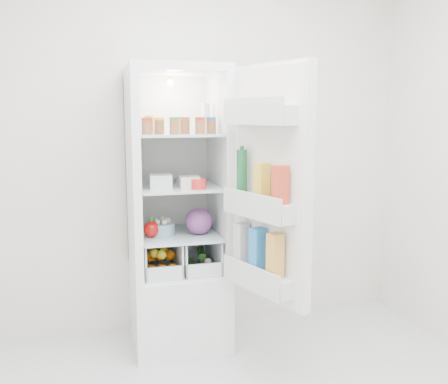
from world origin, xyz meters
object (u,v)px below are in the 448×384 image
object	(u,v)px
refrigerator	(177,243)
fridge_door	(267,190)
mushroom_bowl	(162,229)
red_cabbage	(199,221)

from	to	relation	value
refrigerator	fridge_door	distance (m)	0.85
refrigerator	mushroom_bowl	bearing A→B (deg)	-142.68
red_cabbage	fridge_door	distance (m)	0.63
mushroom_bowl	red_cabbage	bearing A→B (deg)	-10.03
refrigerator	red_cabbage	distance (m)	0.24
refrigerator	red_cabbage	world-z (taller)	refrigerator
red_cabbage	fridge_door	world-z (taller)	fridge_door
refrigerator	mushroom_bowl	distance (m)	0.18
mushroom_bowl	fridge_door	bearing A→B (deg)	-46.77
refrigerator	mushroom_bowl	size ratio (longest dim) A/B	11.11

